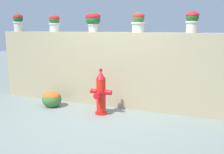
{
  "coord_description": "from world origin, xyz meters",
  "views": [
    {
      "loc": [
        1.94,
        -3.92,
        1.68
      ],
      "look_at": [
        -0.02,
        0.98,
        0.65
      ],
      "focal_mm": 41.66,
      "sensor_mm": 36.0,
      "label": 1
    }
  ],
  "objects_px": {
    "potted_plant_2": "(93,20)",
    "potted_plant_4": "(192,20)",
    "fire_hydrant": "(101,94)",
    "potted_plant_1": "(54,22)",
    "potted_plant_3": "(138,21)",
    "potted_plant_0": "(18,21)",
    "flower_bush_left": "(52,98)"
  },
  "relations": [
    {
      "from": "potted_plant_2",
      "to": "potted_plant_4",
      "type": "xyz_separation_m",
      "value": [
        2.04,
        -0.02,
        -0.02
      ]
    },
    {
      "from": "potted_plant_2",
      "to": "fire_hydrant",
      "type": "height_order",
      "value": "potted_plant_2"
    },
    {
      "from": "potted_plant_1",
      "to": "potted_plant_3",
      "type": "height_order",
      "value": "potted_plant_3"
    },
    {
      "from": "potted_plant_0",
      "to": "potted_plant_2",
      "type": "distance_m",
      "value": 1.96
    },
    {
      "from": "potted_plant_1",
      "to": "potted_plant_4",
      "type": "bearing_deg",
      "value": -0.02
    },
    {
      "from": "potted_plant_0",
      "to": "potted_plant_1",
      "type": "distance_m",
      "value": 0.99
    },
    {
      "from": "potted_plant_0",
      "to": "potted_plant_2",
      "type": "bearing_deg",
      "value": 1.83
    },
    {
      "from": "potted_plant_2",
      "to": "flower_bush_left",
      "type": "height_order",
      "value": "potted_plant_2"
    },
    {
      "from": "potted_plant_4",
      "to": "flower_bush_left",
      "type": "bearing_deg",
      "value": -166.85
    },
    {
      "from": "potted_plant_4",
      "to": "fire_hydrant",
      "type": "bearing_deg",
      "value": -156.39
    },
    {
      "from": "potted_plant_4",
      "to": "potted_plant_3",
      "type": "bearing_deg",
      "value": -179.29
    },
    {
      "from": "potted_plant_1",
      "to": "potted_plant_4",
      "type": "height_order",
      "value": "potted_plant_4"
    },
    {
      "from": "potted_plant_3",
      "to": "flower_bush_left",
      "type": "xyz_separation_m",
      "value": [
        -1.7,
        -0.62,
        -1.6
      ]
    },
    {
      "from": "potted_plant_0",
      "to": "potted_plant_4",
      "type": "distance_m",
      "value": 4.0
    },
    {
      "from": "potted_plant_4",
      "to": "flower_bush_left",
      "type": "height_order",
      "value": "potted_plant_4"
    },
    {
      "from": "potted_plant_4",
      "to": "flower_bush_left",
      "type": "xyz_separation_m",
      "value": [
        -2.73,
        -0.64,
        -1.62
      ]
    },
    {
      "from": "potted_plant_3",
      "to": "fire_hydrant",
      "type": "distance_m",
      "value": 1.62
    },
    {
      "from": "potted_plant_2",
      "to": "potted_plant_3",
      "type": "xyz_separation_m",
      "value": [
        1.02,
        -0.03,
        -0.04
      ]
    },
    {
      "from": "potted_plant_0",
      "to": "flower_bush_left",
      "type": "bearing_deg",
      "value": -24.95
    },
    {
      "from": "potted_plant_1",
      "to": "flower_bush_left",
      "type": "bearing_deg",
      "value": -65.81
    },
    {
      "from": "flower_bush_left",
      "to": "potted_plant_4",
      "type": "bearing_deg",
      "value": 13.15
    },
    {
      "from": "potted_plant_1",
      "to": "flower_bush_left",
      "type": "relative_size",
      "value": 0.9
    },
    {
      "from": "potted_plant_1",
      "to": "potted_plant_3",
      "type": "xyz_separation_m",
      "value": [
        1.98,
        -0.01,
        0.0
      ]
    },
    {
      "from": "potted_plant_3",
      "to": "flower_bush_left",
      "type": "bearing_deg",
      "value": -159.82
    },
    {
      "from": "potted_plant_1",
      "to": "potted_plant_2",
      "type": "distance_m",
      "value": 0.97
    },
    {
      "from": "fire_hydrant",
      "to": "flower_bush_left",
      "type": "bearing_deg",
      "value": 177.79
    },
    {
      "from": "potted_plant_1",
      "to": "potted_plant_2",
      "type": "bearing_deg",
      "value": 1.08
    },
    {
      "from": "potted_plant_0",
      "to": "fire_hydrant",
      "type": "distance_m",
      "value": 2.89
    },
    {
      "from": "potted_plant_1",
      "to": "potted_plant_2",
      "type": "height_order",
      "value": "potted_plant_2"
    },
    {
      "from": "potted_plant_3",
      "to": "potted_plant_2",
      "type": "bearing_deg",
      "value": 178.18
    },
    {
      "from": "potted_plant_2",
      "to": "flower_bush_left",
      "type": "bearing_deg",
      "value": -136.08
    },
    {
      "from": "potted_plant_0",
      "to": "potted_plant_2",
      "type": "xyz_separation_m",
      "value": [
        1.96,
        0.06,
        0.02
      ]
    }
  ]
}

